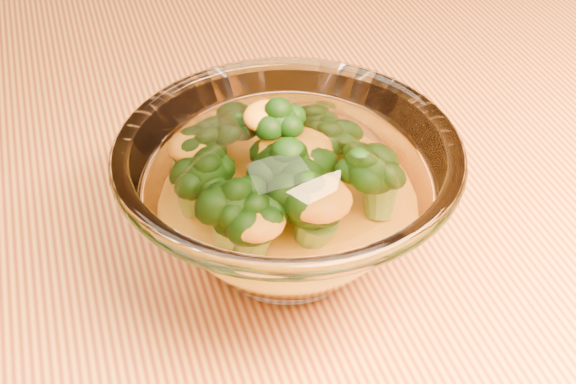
{
  "coord_description": "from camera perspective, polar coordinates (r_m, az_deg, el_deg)",
  "views": [
    {
      "loc": [
        -0.2,
        -0.36,
        1.08
      ],
      "look_at": [
        -0.09,
        -0.03,
        0.8
      ],
      "focal_mm": 50.0,
      "sensor_mm": 36.0,
      "label": 1
    }
  ],
  "objects": [
    {
      "name": "table",
      "position": [
        0.6,
        7.72,
        -7.58
      ],
      "size": [
        1.2,
        0.8,
        0.75
      ],
      "color": "gold",
      "rests_on": "ground"
    },
    {
      "name": "cheese_sauce",
      "position": [
        0.46,
        0.0,
        -2.11
      ],
      "size": [
        0.1,
        0.1,
        0.03
      ],
      "primitive_type": "ellipsoid",
      "color": "orange",
      "rests_on": "glass_bowl"
    },
    {
      "name": "broccoli_heap",
      "position": [
        0.45,
        -0.77,
        0.95
      ],
      "size": [
        0.12,
        0.12,
        0.07
      ],
      "color": "black",
      "rests_on": "cheese_sauce"
    },
    {
      "name": "glass_bowl",
      "position": [
        0.45,
        0.0,
        -0.41
      ],
      "size": [
        0.19,
        0.19,
        0.08
      ],
      "color": "white",
      "rests_on": "table"
    }
  ]
}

